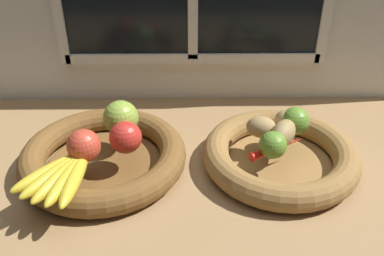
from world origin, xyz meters
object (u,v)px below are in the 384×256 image
at_px(fruit_bowl_left, 104,157).
at_px(apple_green_back, 121,118).
at_px(fruit_bowl_right, 280,155).
at_px(potato_large, 283,133).
at_px(chili_pepper, 278,147).
at_px(potato_back, 289,121).
at_px(lime_far, 295,121).
at_px(lime_near, 273,145).
at_px(potato_oblong, 261,127).
at_px(apple_red_right, 126,137).
at_px(banana_bunch_front, 62,175).
at_px(apple_red_front, 84,146).

xyz_separation_m(fruit_bowl_left, apple_green_back, (0.04, 0.05, 0.07)).
height_order(fruit_bowl_right, apple_green_back, apple_green_back).
relative_size(potato_large, chili_pepper, 0.57).
relative_size(potato_back, lime_far, 1.03).
bearing_deg(apple_green_back, fruit_bowl_right, -7.97).
bearing_deg(apple_green_back, chili_pepper, -12.49).
relative_size(apple_green_back, lime_near, 1.35).
bearing_deg(potato_large, fruit_bowl_left, -180.00).
relative_size(potato_oblong, chili_pepper, 0.46).
relative_size(apple_red_right, apple_green_back, 0.88).
distance_m(fruit_bowl_left, banana_bunch_front, 0.13).
relative_size(potato_oblong, potato_large, 0.80).
bearing_deg(potato_back, fruit_bowl_right, -114.44).
relative_size(apple_red_front, chili_pepper, 0.48).
distance_m(apple_red_right, potato_oblong, 0.28).
bearing_deg(fruit_bowl_left, lime_far, 6.04).
bearing_deg(potato_large, apple_red_right, -176.30).
height_order(potato_back, chili_pepper, potato_back).
xyz_separation_m(potato_large, potato_back, (0.02, 0.05, -0.00)).
bearing_deg(lime_far, banana_bunch_front, -161.10).
height_order(apple_red_front, potato_large, apple_red_front).
relative_size(potato_large, potato_back, 1.26).
distance_m(potato_large, lime_far, 0.05).
height_order(lime_far, chili_pepper, lime_far).
bearing_deg(potato_oblong, fruit_bowl_left, -174.67).
xyz_separation_m(banana_bunch_front, lime_far, (0.45, 0.15, 0.02)).
bearing_deg(apple_red_front, lime_near, 0.96).
xyz_separation_m(fruit_bowl_left, apple_red_right, (0.05, -0.02, 0.06)).
xyz_separation_m(apple_red_right, potato_large, (0.31, 0.02, -0.01)).
bearing_deg(apple_green_back, potato_back, 0.26).
relative_size(apple_red_right, apple_red_front, 1.00).
bearing_deg(chili_pepper, fruit_bowl_left, 146.37).
relative_size(potato_oblong, lime_far, 1.04).
relative_size(potato_large, lime_near, 1.41).
xyz_separation_m(apple_red_right, lime_near, (0.28, -0.02, -0.01)).
distance_m(apple_green_back, apple_red_front, 0.11).
bearing_deg(apple_green_back, banana_bunch_front, -118.63).
bearing_deg(potato_back, lime_far, -27.26).
relative_size(potato_oblong, potato_back, 1.01).
distance_m(apple_green_back, lime_far, 0.36).
bearing_deg(banana_bunch_front, potato_oblong, 20.64).
bearing_deg(fruit_bowl_left, potato_large, 0.00).
xyz_separation_m(potato_oblong, potato_large, (0.04, -0.03, 0.00)).
bearing_deg(lime_near, potato_large, 56.31).
distance_m(lime_near, lime_far, 0.10).
height_order(potato_large, chili_pepper, potato_large).
relative_size(apple_red_right, lime_near, 1.19).
height_order(apple_red_right, potato_back, apple_red_right).
bearing_deg(potato_back, potato_large, -114.44).
distance_m(fruit_bowl_left, fruit_bowl_right, 0.37).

